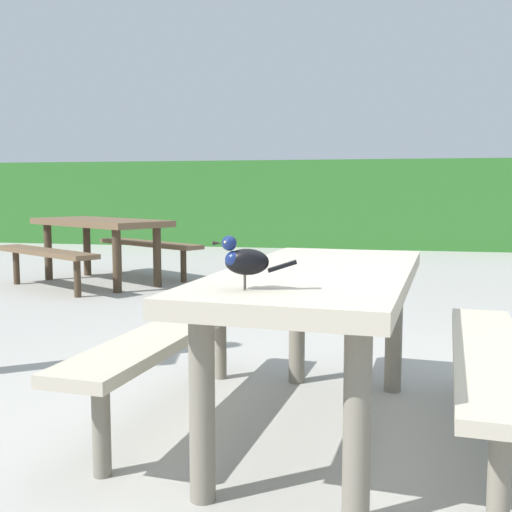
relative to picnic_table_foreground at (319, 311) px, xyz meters
name	(u,v)px	position (x,y,z in m)	size (l,w,h in m)	color
ground_plane	(394,454)	(0.33, -0.15, -0.56)	(60.00, 60.00, 0.00)	#A3A099
hedge_wall	(389,204)	(0.33, 9.43, 0.25)	(28.00, 1.53, 1.62)	#2D6B28
picnic_table_foreground	(319,311)	(0.00, 0.00, 0.00)	(1.83, 1.86, 0.74)	#B2A893
bird_grackle	(244,260)	(-0.19, -0.62, 0.29)	(0.29, 0.09, 0.18)	black
picnic_table_mid_left	(100,235)	(-2.94, 3.96, 0.00)	(2.33, 2.32, 0.74)	brown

